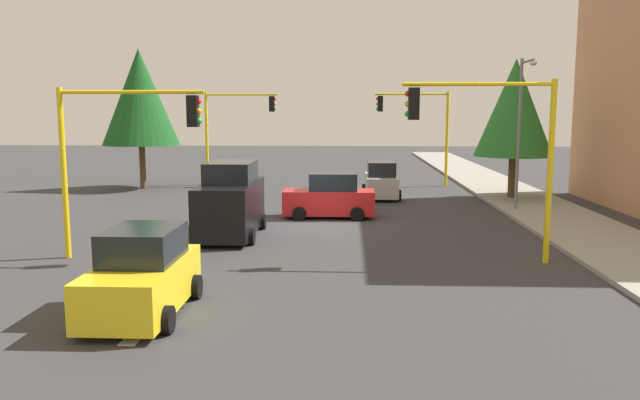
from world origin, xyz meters
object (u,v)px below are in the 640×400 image
traffic_signal_far_left (418,120)px  tree_roadside_mid (515,108)px  traffic_signal_far_right (235,120)px  tree_opposite_side (140,97)px  traffic_signal_near_left (491,134)px  delivery_van_black (230,202)px  car_silver (381,181)px  street_lamp_curbside (522,118)px  car_red (330,197)px  car_yellow (142,275)px  traffic_signal_near_right (120,138)px

traffic_signal_far_left → tree_roadside_mid: 7.40m
traffic_signal_far_right → tree_opposite_side: size_ratio=0.70×
traffic_signal_near_left → traffic_signal_far_left: (-20.00, 0.04, 0.16)m
delivery_van_black → car_silver: delivery_van_black is taller
tree_roadside_mid → traffic_signal_near_left: bearing=-17.1°
traffic_signal_far_right → street_lamp_curbside: street_lamp_curbside is taller
car_silver → car_red: same height
traffic_signal_near_left → traffic_signal_far_right: size_ratio=0.96×
traffic_signal_far_left → car_yellow: traffic_signal_far_left is taller
tree_roadside_mid → car_red: tree_roadside_mid is taller
traffic_signal_far_right → traffic_signal_far_left: bearing=90.0°
car_yellow → car_silver: bearing=161.9°
traffic_signal_near_right → street_lamp_curbside: (-9.61, 14.85, 0.54)m
street_lamp_curbside → tree_roadside_mid: 4.49m
car_red → tree_opposite_side: bearing=-130.7°
traffic_signal_near_left → car_red: 9.95m
traffic_signal_far_left → traffic_signal_near_right: bearing=-29.6°
traffic_signal_near_left → tree_opposite_side: tree_opposite_side is taller
car_yellow → street_lamp_curbside: bearing=140.1°
traffic_signal_near_left → street_lamp_curbside: bearing=159.9°
traffic_signal_far_left → car_yellow: size_ratio=1.45×
traffic_signal_near_right → traffic_signal_far_right: traffic_signal_far_right is taller
traffic_signal_near_left → car_red: bearing=-147.6°
car_yellow → delivery_van_black: bearing=177.9°
tree_roadside_mid → car_red: size_ratio=1.85×
traffic_signal_near_right → tree_roadside_mid: (-14.00, 15.65, 1.00)m
tree_opposite_side → car_red: (10.00, 11.61, -4.57)m
traffic_signal_near_left → street_lamp_curbside: street_lamp_curbside is taller
car_silver → street_lamp_curbside: bearing=50.8°
traffic_signal_near_right → car_yellow: (5.36, 2.34, -2.91)m
traffic_signal_far_right → tree_roadside_mid: bearing=69.1°
traffic_signal_far_right → car_red: bearing=27.8°
traffic_signal_far_left → street_lamp_curbside: (10.39, 3.48, 0.23)m
traffic_signal_far_right → tree_roadside_mid: (6.00, 15.72, 0.70)m
tree_opposite_side → car_red: size_ratio=2.10×
traffic_signal_far_left → car_red: size_ratio=1.47×
traffic_signal_far_left → car_silver: traffic_signal_far_left is taller
traffic_signal_far_left → street_lamp_curbside: size_ratio=0.83×
tree_roadside_mid → traffic_signal_far_right: bearing=-110.9°
car_yellow → car_red: bearing=163.7°
traffic_signal_far_left → tree_opposite_side: size_ratio=0.70×
car_silver → traffic_signal_near_right: bearing=-31.3°
traffic_signal_near_left → tree_roadside_mid: size_ratio=0.76×
traffic_signal_near_left → car_silver: 15.04m
traffic_signal_far_right → car_red: size_ratio=1.47×
traffic_signal_far_left → tree_opposite_side: (2.00, -16.72, 1.35)m
traffic_signal_near_right → car_red: bearing=142.0°
traffic_signal_far_left → traffic_signal_far_right: bearing=-90.0°
tree_opposite_side → car_yellow: (23.36, 7.70, -4.57)m
delivery_van_black → car_yellow: size_ratio=1.19×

